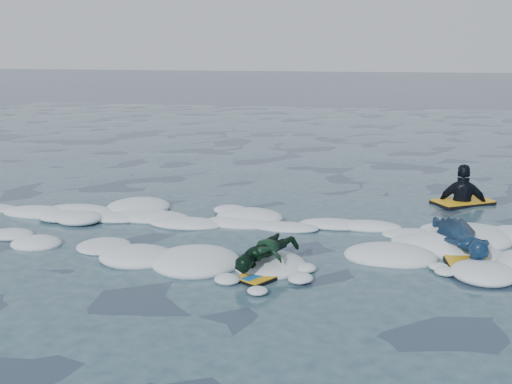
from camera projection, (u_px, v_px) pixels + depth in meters
ground at (237, 256)px, 8.68m from camera, size 120.00×120.00×0.00m
foam_band at (252, 235)px, 9.67m from camera, size 12.00×3.10×0.30m
prone_woman_unit at (463, 240)px, 8.73m from camera, size 0.87×1.64×0.40m
prone_child_unit at (266, 256)px, 8.02m from camera, size 0.92×1.20×0.42m
waiting_rider_unit at (462, 207)px, 11.49m from camera, size 1.20×1.05×1.58m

